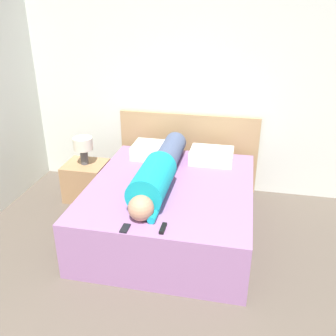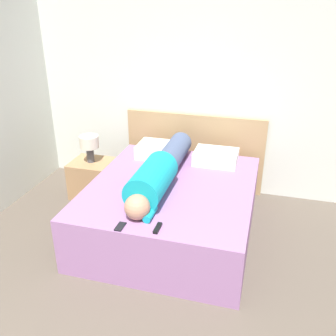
# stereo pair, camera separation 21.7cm
# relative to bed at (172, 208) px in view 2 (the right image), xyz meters

# --- Properties ---
(wall_back) EXTENTS (5.81, 0.06, 2.60)m
(wall_back) POSITION_rel_bed_xyz_m (0.25, 1.17, 1.01)
(wall_back) COLOR silver
(wall_back) RESTS_ON ground_plane
(bed) EXTENTS (1.66, 1.90, 0.57)m
(bed) POSITION_rel_bed_xyz_m (0.00, 0.00, 0.00)
(bed) COLOR #936699
(bed) RESTS_ON ground_plane
(headboard) EXTENTS (1.78, 0.04, 1.00)m
(headboard) POSITION_rel_bed_xyz_m (-0.00, 1.10, 0.21)
(headboard) COLOR tan
(headboard) RESTS_ON ground_plane
(nightstand) EXTENTS (0.49, 0.45, 0.46)m
(nightstand) POSITION_rel_bed_xyz_m (-1.18, 0.53, -0.05)
(nightstand) COLOR #A37A51
(nightstand) RESTS_ON ground_plane
(table_lamp) EXTENTS (0.23, 0.23, 0.34)m
(table_lamp) POSITION_rel_bed_xyz_m (-1.18, 0.53, 0.41)
(table_lamp) COLOR #4C4C51
(table_lamp) RESTS_ON nightstand
(person_lying) EXTENTS (0.34, 1.70, 0.34)m
(person_lying) POSITION_rel_bed_xyz_m (-0.12, -0.04, 0.43)
(person_lying) COLOR tan
(person_lying) RESTS_ON bed
(pillow_near_headboard) EXTENTS (0.52, 0.38, 0.16)m
(pillow_near_headboard) POSITION_rel_bed_xyz_m (-0.33, 0.67, 0.37)
(pillow_near_headboard) COLOR white
(pillow_near_headboard) RESTS_ON bed
(pillow_second) EXTENTS (0.49, 0.38, 0.14)m
(pillow_second) POSITION_rel_bed_xyz_m (0.35, 0.67, 0.36)
(pillow_second) COLOR white
(pillow_second) RESTS_ON bed
(tv_remote) EXTENTS (0.04, 0.15, 0.02)m
(tv_remote) POSITION_rel_bed_xyz_m (0.10, -0.82, 0.30)
(tv_remote) COLOR black
(tv_remote) RESTS_ON bed
(cell_phone) EXTENTS (0.06, 0.13, 0.01)m
(cell_phone) POSITION_rel_bed_xyz_m (-0.21, -0.87, 0.29)
(cell_phone) COLOR black
(cell_phone) RESTS_ON bed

